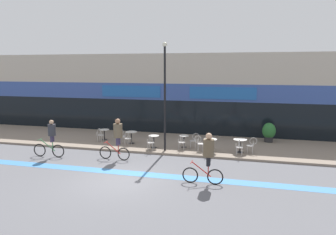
{
  "coord_description": "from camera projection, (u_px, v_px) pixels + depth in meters",
  "views": [
    {
      "loc": [
        5.46,
        -12.66,
        4.88
      ],
      "look_at": [
        0.58,
        5.87,
        1.93
      ],
      "focal_mm": 35.0,
      "sensor_mm": 36.0,
      "label": 1
    }
  ],
  "objects": [
    {
      "name": "bistro_table_3",
      "position": [
        184.0,
        139.0,
        19.54
      ],
      "size": [
        0.61,
        0.61,
        0.73
      ],
      "color": "black",
      "rests_on": "sidewalk_slab"
    },
    {
      "name": "cafe_chair_2_near",
      "position": [
        151.0,
        142.0,
        18.87
      ],
      "size": [
        0.41,
        0.58,
        0.9
      ],
      "rotation": [
        0.0,
        0.0,
        1.6
      ],
      "color": "#B7B2AD",
      "rests_on": "sidewalk_slab"
    },
    {
      "name": "cafe_chair_4_side",
      "position": [
        199.0,
        142.0,
        18.66
      ],
      "size": [
        0.58,
        0.41,
        0.9
      ],
      "rotation": [
        0.0,
        0.0,
        0.02
      ],
      "color": "#B7B2AD",
      "rests_on": "sidewalk_slab"
    },
    {
      "name": "cyclist_2",
      "position": [
        51.0,
        137.0,
        17.79
      ],
      "size": [
        1.82,
        0.51,
        2.06
      ],
      "rotation": [
        0.0,
        0.0,
        3.21
      ],
      "color": "black",
      "rests_on": "ground"
    },
    {
      "name": "bistro_table_5",
      "position": [
        240.0,
        143.0,
        18.38
      ],
      "size": [
        0.76,
        0.76,
        0.75
      ],
      "color": "black",
      "rests_on": "sidewalk_slab"
    },
    {
      "name": "cafe_chair_4_near",
      "position": [
        209.0,
        146.0,
        17.9
      ],
      "size": [
        0.45,
        0.6,
        0.9
      ],
      "rotation": [
        0.0,
        0.0,
        1.7
      ],
      "color": "#B7B2AD",
      "rests_on": "sidewalk_slab"
    },
    {
      "name": "bike_lane_stripe",
      "position": [
        130.0,
        173.0,
        15.23
      ],
      "size": [
        36.0,
        0.7,
        0.01
      ],
      "primitive_type": "cube",
      "color": "#3D7AB7",
      "rests_on": "ground"
    },
    {
      "name": "cyclist_0",
      "position": [
        207.0,
        154.0,
        13.6
      ],
      "size": [
        1.74,
        0.5,
        2.2
      ],
      "rotation": [
        0.0,
        0.0,
        3.17
      ],
      "color": "black",
      "rests_on": "ground"
    },
    {
      "name": "bistro_table_0",
      "position": [
        104.0,
        132.0,
        21.56
      ],
      "size": [
        0.66,
        0.66,
        0.7
      ],
      "color": "black",
      "rests_on": "sidewalk_slab"
    },
    {
      "name": "bistro_table_4",
      "position": [
        210.0,
        143.0,
        18.5
      ],
      "size": [
        0.75,
        0.75,
        0.74
      ],
      "color": "black",
      "rests_on": "sidewalk_slab"
    },
    {
      "name": "cafe_chair_0_near",
      "position": [
        100.0,
        134.0,
        20.96
      ],
      "size": [
        0.42,
        0.58,
        0.9
      ],
      "rotation": [
        0.0,
        0.0,
        1.52
      ],
      "color": "#B7B2AD",
      "rests_on": "sidewalk_slab"
    },
    {
      "name": "ground_plane",
      "position": [
        121.0,
        181.0,
        14.22
      ],
      "size": [
        120.0,
        120.0,
        0.0
      ],
      "primitive_type": "plane",
      "color": "#5B5B60"
    },
    {
      "name": "cafe_chair_1_side",
      "position": [
        122.0,
        135.0,
        20.73
      ],
      "size": [
        0.59,
        0.44,
        0.9
      ],
      "rotation": [
        0.0,
        0.0,
        -0.1
      ],
      "color": "#B7B2AD",
      "rests_on": "sidewalk_slab"
    },
    {
      "name": "planter_pot",
      "position": [
        269.0,
        132.0,
        20.96
      ],
      "size": [
        0.85,
        0.85,
        1.24
      ],
      "color": "#232326",
      "rests_on": "sidewalk_slab"
    },
    {
      "name": "cafe_chair_1_near",
      "position": [
        127.0,
        137.0,
        19.97
      ],
      "size": [
        0.45,
        0.6,
        0.9
      ],
      "rotation": [
        0.0,
        0.0,
        1.43
      ],
      "color": "#B7B2AD",
      "rests_on": "sidewalk_slab"
    },
    {
      "name": "cafe_chair_5_near",
      "position": [
        239.0,
        146.0,
        17.79
      ],
      "size": [
        0.44,
        0.59,
        0.9
      ],
      "rotation": [
        0.0,
        0.0,
        1.46
      ],
      "color": "#B7B2AD",
      "rests_on": "sidewalk_slab"
    },
    {
      "name": "cafe_chair_3_near",
      "position": [
        182.0,
        141.0,
        18.94
      ],
      "size": [
        0.42,
        0.59,
        0.9
      ],
      "rotation": [
        0.0,
        0.0,
        1.51
      ],
      "color": "#B7B2AD",
      "rests_on": "sidewalk_slab"
    },
    {
      "name": "lamp_post",
      "position": [
        165.0,
        90.0,
        18.37
      ],
      "size": [
        0.26,
        0.26,
        6.13
      ],
      "color": "black",
      "rests_on": "sidewalk_slab"
    },
    {
      "name": "storefront_facade",
      "position": [
        181.0,
        93.0,
        25.21
      ],
      "size": [
        40.0,
        4.06,
        5.85
      ],
      "color": "#B2A899",
      "rests_on": "ground"
    },
    {
      "name": "bistro_table_2",
      "position": [
        154.0,
        139.0,
        19.46
      ],
      "size": [
        0.63,
        0.63,
        0.74
      ],
      "color": "black",
      "rests_on": "sidewalk_slab"
    },
    {
      "name": "cafe_chair_3_side",
      "position": [
        194.0,
        139.0,
        19.39
      ],
      "size": [
        0.6,
        0.46,
        0.9
      ],
      "rotation": [
        0.0,
        0.0,
        3.29
      ],
      "color": "#B7B2AD",
      "rests_on": "sidewalk_slab"
    },
    {
      "name": "cafe_chair_5_side",
      "position": [
        251.0,
        144.0,
        18.23
      ],
      "size": [
        0.58,
        0.41,
        0.9
      ],
      "rotation": [
        0.0,
        0.0,
        3.17
      ],
      "color": "#B7B2AD",
      "rests_on": "sidewalk_slab"
    },
    {
      "name": "bistro_table_1",
      "position": [
        131.0,
        135.0,
        20.56
      ],
      "size": [
        0.73,
        0.73,
        0.75
      ],
      "color": "black",
      "rests_on": "sidewalk_slab"
    },
    {
      "name": "sidewalk_slab",
      "position": [
        165.0,
        143.0,
        21.14
      ],
      "size": [
        40.0,
        5.5,
        0.12
      ],
      "primitive_type": "cube",
      "color": "gray",
      "rests_on": "ground"
    },
    {
      "name": "cyclist_1",
      "position": [
        117.0,
        136.0,
        17.2
      ],
      "size": [
        1.76,
        0.51,
        2.22
      ],
      "rotation": [
        0.0,
        0.0,
        3.11
      ],
      "color": "black",
      "rests_on": "ground"
    }
  ]
}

